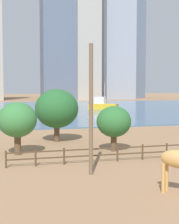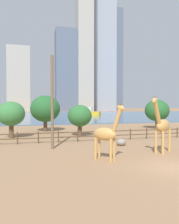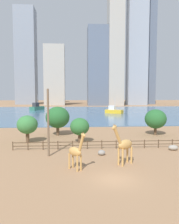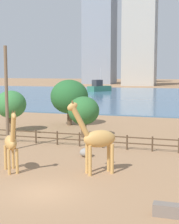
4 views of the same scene
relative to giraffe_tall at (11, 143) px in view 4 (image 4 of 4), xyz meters
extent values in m
plane|color=#9E7551|center=(3.73, 77.01, -2.04)|extent=(400.00, 400.00, 0.00)
cube|color=#476B8C|center=(3.73, 74.01, -1.94)|extent=(180.00, 86.00, 0.20)
cylinder|color=tan|center=(0.54, -0.21, -1.18)|extent=(0.28, 0.28, 1.72)
cylinder|color=tan|center=(0.14, -0.57, -1.18)|extent=(0.28, 0.28, 1.72)
cylinder|color=tan|center=(-0.34, 0.78, -1.18)|extent=(0.28, 0.28, 1.72)
cylinder|color=tan|center=(-0.74, 0.43, -1.18)|extent=(0.28, 0.28, 1.72)
ellipsoid|color=tan|center=(-0.10, 0.11, -0.02)|extent=(1.83, 1.93, 1.00)
cylinder|color=tan|center=(0.58, -0.66, 1.08)|extent=(0.83, 0.88, 1.90)
ellipsoid|color=tan|center=(0.78, -0.88, 1.98)|extent=(0.70, 0.74, 0.58)
cone|color=brown|center=(0.84, -0.83, 2.27)|extent=(0.13, 0.13, 0.18)
cone|color=brown|center=(0.72, -0.94, 2.27)|extent=(0.13, 0.13, 0.18)
cylinder|color=tan|center=(5.37, 0.80, -1.03)|extent=(0.33, 0.33, 2.03)
cylinder|color=tan|center=(5.00, 1.30, -1.03)|extent=(0.33, 0.33, 2.03)
cylinder|color=tan|center=(6.64, 1.72, -1.03)|extent=(0.33, 0.33, 2.03)
cylinder|color=tan|center=(6.27, 2.23, -1.03)|extent=(0.33, 0.33, 2.03)
ellipsoid|color=tan|center=(5.82, 1.51, 0.34)|extent=(2.34, 2.04, 1.17)
cylinder|color=tan|center=(4.72, 0.71, 1.57)|extent=(1.31, 1.09, 2.15)
ellipsoid|color=tan|center=(4.30, 0.40, 2.56)|extent=(0.91, 0.80, 0.75)
cone|color=brown|center=(4.36, 0.33, 2.90)|extent=(0.15, 0.15, 0.21)
cone|color=brown|center=(4.25, 0.48, 2.90)|extent=(0.15, 0.15, 0.21)
cylinder|color=brown|center=(-3.61, 5.56, 2.46)|extent=(0.28, 0.28, 9.00)
ellipsoid|color=gray|center=(3.52, 5.54, -1.69)|extent=(1.00, 0.94, 0.70)
cube|color=#72665B|center=(11.00, -4.14, -1.74)|extent=(1.80, 0.60, 0.60)
cylinder|color=#4C3826|center=(-4.85, 9.01, -1.39)|extent=(0.14, 0.14, 1.30)
cylinder|color=#4C3826|center=(-2.64, 9.01, -1.39)|extent=(0.14, 0.14, 1.30)
cylinder|color=#4C3826|center=(-0.43, 9.01, -1.39)|extent=(0.14, 0.14, 1.30)
cylinder|color=#4C3826|center=(1.78, 9.01, -1.39)|extent=(0.14, 0.14, 1.30)
cylinder|color=#4C3826|center=(3.98, 9.01, -1.39)|extent=(0.14, 0.14, 1.30)
cylinder|color=#4C3826|center=(6.19, 9.01, -1.39)|extent=(0.14, 0.14, 1.30)
cylinder|color=#4C3826|center=(8.40, 9.01, -1.39)|extent=(0.14, 0.14, 1.30)
cylinder|color=#4C3826|center=(10.61, 9.01, -1.39)|extent=(0.14, 0.14, 1.30)
cube|color=#4C3826|center=(3.73, 9.01, -0.93)|extent=(26.10, 0.08, 0.10)
cube|color=#4C3826|center=(3.73, 9.01, -1.45)|extent=(26.10, 0.08, 0.10)
cylinder|color=brown|center=(0.73, 13.33, -1.29)|extent=(0.57, 0.57, 1.49)
ellipsoid|color=#2D6B33|center=(0.73, 13.33, 0.76)|extent=(3.26, 3.26, 2.93)
cylinder|color=brown|center=(-3.51, 20.32, -1.16)|extent=(0.60, 0.60, 1.75)
ellipsoid|color=#26602D|center=(-3.51, 20.32, 1.62)|extent=(4.77, 4.77, 4.29)
cylinder|color=brown|center=(-8.13, 13.88, -1.16)|extent=(0.59, 0.59, 1.75)
ellipsoid|color=#387A3D|center=(-8.13, 13.88, 1.10)|extent=(3.47, 3.47, 3.12)
cube|color=#337259|center=(-19.28, 89.70, -0.97)|extent=(6.62, 9.17, 1.74)
cube|color=#333338|center=(-19.76, 88.72, 0.94)|extent=(3.24, 3.72, 2.08)
cylinder|color=silver|center=(-19.09, 90.09, 2.94)|extent=(0.16, 0.16, 6.08)
cube|color=#ADA89E|center=(-14.92, 143.19, 20.21)|extent=(15.24, 11.12, 44.49)
cube|color=gray|center=(-39.38, 160.46, 36.50)|extent=(15.87, 14.58, 77.08)
camera|label=1|loc=(-9.76, -17.02, 4.03)|focal=55.00mm
camera|label=2|loc=(-5.34, -15.63, 2.16)|focal=35.00mm
camera|label=3|loc=(-0.11, -23.40, 6.26)|focal=35.00mm
camera|label=4|loc=(11.96, -20.15, 4.83)|focal=55.00mm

